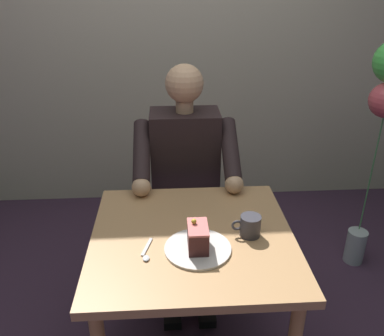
# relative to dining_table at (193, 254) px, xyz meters

# --- Properties ---
(dining_table) EXTENTS (0.81, 0.78, 0.71)m
(dining_table) POSITION_rel_dining_table_xyz_m (0.00, 0.00, 0.00)
(dining_table) COLOR tan
(dining_table) RESTS_ON ground
(chair) EXTENTS (0.42, 0.42, 0.91)m
(chair) POSITION_rel_dining_table_xyz_m (0.00, -0.73, -0.10)
(chair) COLOR tan
(chair) RESTS_ON ground
(seated_person) EXTENTS (0.53, 0.58, 1.26)m
(seated_person) POSITION_rel_dining_table_xyz_m (-0.00, -0.56, 0.05)
(seated_person) COLOR #2B1E20
(seated_person) RESTS_ON ground
(dessert_plate) EXTENTS (0.26, 0.26, 0.01)m
(dessert_plate) POSITION_rel_dining_table_xyz_m (-0.01, 0.10, 0.10)
(dessert_plate) COLOR silver
(dessert_plate) RESTS_ON dining_table
(cake_slice) EXTENTS (0.08, 0.12, 0.12)m
(cake_slice) POSITION_rel_dining_table_xyz_m (-0.01, 0.10, 0.16)
(cake_slice) COLOR #462120
(cake_slice) RESTS_ON dessert_plate
(coffee_cup) EXTENTS (0.12, 0.08, 0.09)m
(coffee_cup) POSITION_rel_dining_table_xyz_m (-0.23, 0.02, 0.14)
(coffee_cup) COLOR #33323A
(coffee_cup) RESTS_ON dining_table
(dessert_spoon) EXTENTS (0.04, 0.14, 0.01)m
(dessert_spoon) POSITION_rel_dining_table_xyz_m (0.18, 0.11, 0.10)
(dessert_spoon) COLOR silver
(dessert_spoon) RESTS_ON dining_table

